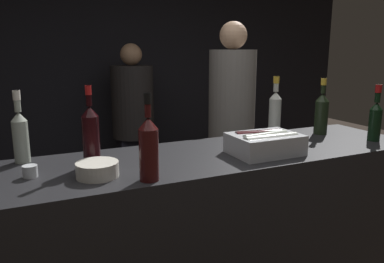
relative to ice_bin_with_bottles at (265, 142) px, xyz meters
The scene contains 13 objects.
wall_back_chalkboard 2.59m from the ice_bin_with_bottles, 97.70° to the left, with size 6.40×0.06×2.80m.
bar_counter 0.71m from the ice_bin_with_bottles, 161.75° to the left, with size 2.58×0.64×1.10m.
ice_bin_with_bottles is the anchor object (origin of this frame).
bowl_white 0.85m from the ice_bin_with_bottles, behind, with size 0.18×0.18×0.06m.
candle_votive 1.12m from the ice_bin_with_bottles, behind, with size 0.06×0.06×0.05m.
champagne_bottle 0.65m from the ice_bin_with_bottles, 22.08° to the left, with size 0.08×0.08×0.35m.
red_wine_bottle_black_foil 0.69m from the ice_bin_with_bottles, 168.49° to the right, with size 0.08×0.08×0.36m.
red_wine_bottle_burgundy 0.76m from the ice_bin_with_bottles, ahead, with size 0.07×0.07×0.33m.
rose_wine_bottle 0.44m from the ice_bin_with_bottles, 47.01° to the left, with size 0.07×0.07×0.37m.
white_wine_bottle 1.19m from the ice_bin_with_bottles, 162.44° to the left, with size 0.07×0.07×0.34m.
red_wine_bottle_tall 0.86m from the ice_bin_with_bottles, 169.74° to the left, with size 0.08×0.08×0.37m.
person_in_hoodie 2.06m from the ice_bin_with_bottles, 93.34° to the left, with size 0.41×0.41×1.68m.
person_blond_tee 1.06m from the ice_bin_with_bottles, 68.71° to the left, with size 0.36×0.36×1.83m.
Camera 1 is at (-0.77, -1.33, 1.62)m, focal length 35.00 mm.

